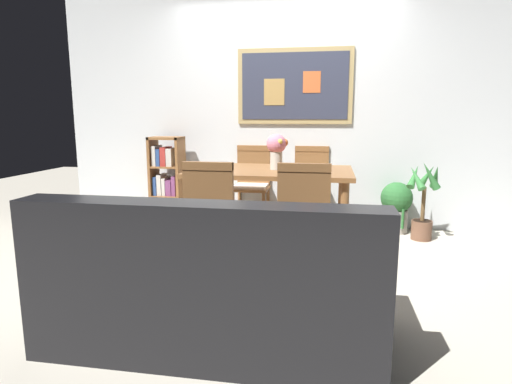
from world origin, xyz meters
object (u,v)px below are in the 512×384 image
object	(u,v)px
dining_chair_far_right	(311,180)
bookshelf	(167,183)
leather_couch	(212,288)
dining_chair_near_right	(304,212)
potted_palm	(423,204)
dining_chair_near_left	(212,209)
dining_chair_far_left	(252,179)
dining_table	(271,179)
potted_ivy	(396,205)
flower_vase	(277,148)

from	to	relation	value
dining_chair_far_right	bookshelf	world-z (taller)	bookshelf
dining_chair_far_right	leather_couch	distance (m)	2.63
dining_chair_near_right	potted_palm	bearing A→B (deg)	48.96
dining_chair_near_left	bookshelf	xyz separation A→B (m)	(-0.96, 1.49, -0.05)
dining_chair_far_left	dining_chair_near_right	world-z (taller)	same
dining_chair_near_right	leather_couch	bearing A→B (deg)	-114.02
dining_chair_far_right	dining_chair_far_left	xyz separation A→B (m)	(-0.66, -0.01, 0.00)
dining_table	dining_chair_near_left	xyz separation A→B (m)	(-0.34, -0.82, -0.12)
dining_chair_far_right	potted_ivy	xyz separation A→B (m)	(0.92, -0.06, -0.24)
dining_chair_far_right	potted_palm	world-z (taller)	dining_chair_far_right
dining_chair_far_left	potted_ivy	distance (m)	1.60
dining_chair_far_left	potted_palm	distance (m)	1.84
dining_chair_near_right	potted_ivy	bearing A→B (deg)	59.69
flower_vase	potted_palm	bearing A→B (deg)	19.00
leather_couch	flower_vase	xyz separation A→B (m)	(0.13, 1.78, 0.64)
dining_chair_near_right	flower_vase	distance (m)	0.95
dining_chair_near_right	bookshelf	bearing A→B (deg)	138.64
dining_chair_near_left	dining_chair_far_left	xyz separation A→B (m)	(0.02, 1.62, 0.00)
dining_chair_far_right	bookshelf	size ratio (longest dim) A/B	0.90
dining_chair_near_right	potted_ivy	world-z (taller)	dining_chair_near_right
dining_chair_far_left	flower_vase	distance (m)	0.97
dining_table	potted_palm	world-z (taller)	potted_palm
dining_table	flower_vase	xyz separation A→B (m)	(0.05, 0.00, 0.30)
bookshelf	dining_chair_near_right	bearing A→B (deg)	-41.36
leather_couch	dining_table	bearing A→B (deg)	87.40
flower_vase	dining_chair_near_left	bearing A→B (deg)	-115.63
potted_ivy	flower_vase	bearing A→B (deg)	-148.30
dining_chair_far_left	flower_vase	bearing A→B (deg)	-64.79
potted_ivy	potted_palm	distance (m)	0.34
potted_palm	flower_vase	distance (m)	1.62
dining_chair_near_right	potted_ivy	distance (m)	1.80
dining_chair_far_right	dining_chair_far_left	distance (m)	0.67
bookshelf	dining_chair_far_left	bearing A→B (deg)	7.42
dining_chair_far_right	potted_palm	bearing A→B (deg)	-15.56
leather_couch	flower_vase	world-z (taller)	flower_vase
dining_chair_near_right	potted_palm	world-z (taller)	dining_chair_near_right
dining_chair_near_left	potted_palm	world-z (taller)	dining_chair_near_left
dining_chair_near_right	flower_vase	xyz separation A→B (m)	(-0.31, 0.79, 0.42)
dining_chair_far_right	dining_chair_near_right	xyz separation A→B (m)	(0.02, -1.60, 0.00)
dining_chair_far_left	bookshelf	world-z (taller)	bookshelf
dining_chair_near_left	potted_palm	distance (m)	2.25
dining_table	leather_couch	distance (m)	1.81
bookshelf	flower_vase	world-z (taller)	flower_vase
leather_couch	potted_palm	bearing A→B (deg)	55.55
dining_chair_near_left	flower_vase	xyz separation A→B (m)	(0.39, 0.82, 0.42)
bookshelf	potted_ivy	xyz separation A→B (m)	(2.56, 0.08, -0.18)
dining_chair_far_right	dining_chair_near_right	size ratio (longest dim) A/B	1.00
dining_chair_near_right	potted_ivy	size ratio (longest dim) A/B	1.67
dining_chair_far_left	dining_chair_near_right	xyz separation A→B (m)	(0.68, -1.59, 0.00)
dining_chair_near_right	bookshelf	xyz separation A→B (m)	(-1.66, 1.46, -0.05)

